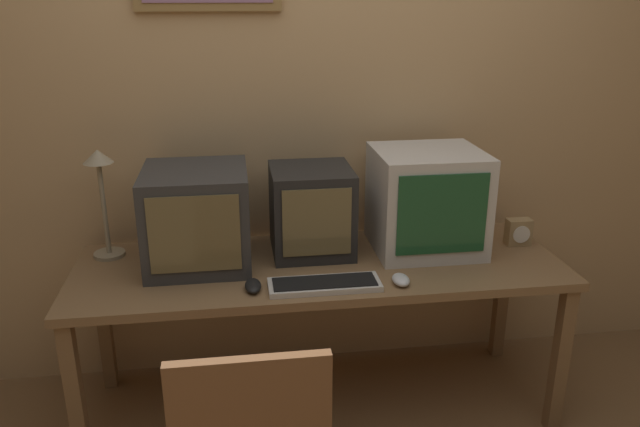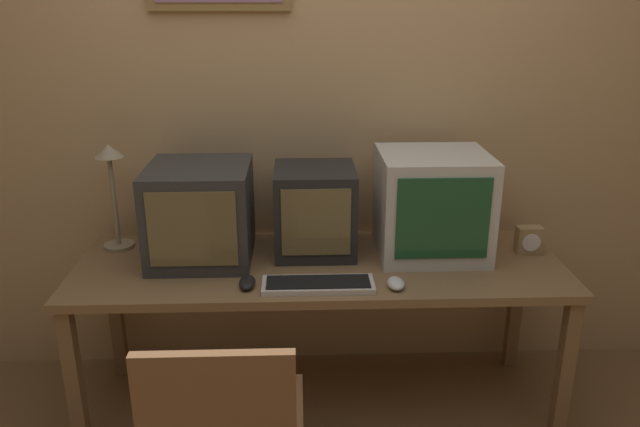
{
  "view_description": "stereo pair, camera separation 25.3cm",
  "coord_description": "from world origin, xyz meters",
  "px_view_note": "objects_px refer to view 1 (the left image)",
  "views": [
    {
      "loc": [
        -0.34,
        -1.52,
        1.78
      ],
      "look_at": [
        0.0,
        0.84,
        0.93
      ],
      "focal_mm": 35.0,
      "sensor_mm": 36.0,
      "label": 1
    },
    {
      "loc": [
        -0.09,
        -1.54,
        1.78
      ],
      "look_at": [
        0.0,
        0.84,
        0.93
      ],
      "focal_mm": 35.0,
      "sensor_mm": 36.0,
      "label": 2
    }
  ],
  "objects_px": {
    "monitor_center": "(311,210)",
    "monitor_right": "(427,200)",
    "mouse_far_corner": "(253,286)",
    "monitor_left": "(197,217)",
    "desk_clock": "(518,232)",
    "desk_lamp": "(101,185)",
    "keyboard_main": "(325,284)",
    "mouse_near_keyboard": "(401,280)"
  },
  "relations": [
    {
      "from": "monitor_left",
      "to": "desk_clock",
      "type": "relative_size",
      "value": 3.7
    },
    {
      "from": "mouse_near_keyboard",
      "to": "mouse_far_corner",
      "type": "relative_size",
      "value": 0.87
    },
    {
      "from": "mouse_far_corner",
      "to": "desk_clock",
      "type": "bearing_deg",
      "value": 13.55
    },
    {
      "from": "monitor_left",
      "to": "monitor_center",
      "type": "bearing_deg",
      "value": 6.5
    },
    {
      "from": "keyboard_main",
      "to": "mouse_near_keyboard",
      "type": "height_order",
      "value": "mouse_near_keyboard"
    },
    {
      "from": "keyboard_main",
      "to": "desk_lamp",
      "type": "xyz_separation_m",
      "value": [
        -0.87,
        0.43,
        0.3
      ]
    },
    {
      "from": "monitor_right",
      "to": "mouse_near_keyboard",
      "type": "distance_m",
      "value": 0.45
    },
    {
      "from": "monitor_center",
      "to": "monitor_right",
      "type": "distance_m",
      "value": 0.5
    },
    {
      "from": "monitor_center",
      "to": "desk_lamp",
      "type": "xyz_separation_m",
      "value": [
        -0.87,
        0.06,
        0.13
      ]
    },
    {
      "from": "monitor_right",
      "to": "keyboard_main",
      "type": "relative_size",
      "value": 1.05
    },
    {
      "from": "monitor_left",
      "to": "monitor_right",
      "type": "height_order",
      "value": "monitor_right"
    },
    {
      "from": "monitor_center",
      "to": "mouse_far_corner",
      "type": "xyz_separation_m",
      "value": [
        -0.27,
        -0.35,
        -0.17
      ]
    },
    {
      "from": "monitor_right",
      "to": "desk_clock",
      "type": "relative_size",
      "value": 3.81
    },
    {
      "from": "mouse_near_keyboard",
      "to": "monitor_left",
      "type": "bearing_deg",
      "value": 157.19
    },
    {
      "from": "monitor_center",
      "to": "mouse_near_keyboard",
      "type": "relative_size",
      "value": 3.64
    },
    {
      "from": "mouse_near_keyboard",
      "to": "desk_clock",
      "type": "height_order",
      "value": "desk_clock"
    },
    {
      "from": "keyboard_main",
      "to": "desk_clock",
      "type": "bearing_deg",
      "value": 18.3
    },
    {
      "from": "desk_clock",
      "to": "desk_lamp",
      "type": "height_order",
      "value": "desk_lamp"
    },
    {
      "from": "mouse_near_keyboard",
      "to": "mouse_far_corner",
      "type": "height_order",
      "value": "mouse_near_keyboard"
    },
    {
      "from": "monitor_left",
      "to": "desk_clock",
      "type": "distance_m",
      "value": 1.41
    },
    {
      "from": "monitor_left",
      "to": "mouse_far_corner",
      "type": "distance_m",
      "value": 0.41
    },
    {
      "from": "monitor_left",
      "to": "desk_lamp",
      "type": "distance_m",
      "value": 0.42
    },
    {
      "from": "monitor_left",
      "to": "monitor_right",
      "type": "distance_m",
      "value": 0.98
    },
    {
      "from": "monitor_right",
      "to": "desk_lamp",
      "type": "bearing_deg",
      "value": 175.7
    },
    {
      "from": "monitor_left",
      "to": "desk_lamp",
      "type": "xyz_separation_m",
      "value": [
        -0.39,
        0.12,
        0.12
      ]
    },
    {
      "from": "monitor_right",
      "to": "keyboard_main",
      "type": "distance_m",
      "value": 0.63
    },
    {
      "from": "monitor_right",
      "to": "keyboard_main",
      "type": "bearing_deg",
      "value": -146.34
    },
    {
      "from": "monitor_center",
      "to": "keyboard_main",
      "type": "relative_size",
      "value": 0.86
    },
    {
      "from": "keyboard_main",
      "to": "mouse_near_keyboard",
      "type": "distance_m",
      "value": 0.3
    },
    {
      "from": "keyboard_main",
      "to": "mouse_far_corner",
      "type": "relative_size",
      "value": 3.68
    },
    {
      "from": "desk_clock",
      "to": "desk_lamp",
      "type": "relative_size",
      "value": 0.25
    },
    {
      "from": "monitor_left",
      "to": "desk_clock",
      "type": "xyz_separation_m",
      "value": [
        1.4,
        -0.01,
        -0.14
      ]
    },
    {
      "from": "monitor_left",
      "to": "mouse_near_keyboard",
      "type": "xyz_separation_m",
      "value": [
        0.78,
        -0.33,
        -0.18
      ]
    },
    {
      "from": "keyboard_main",
      "to": "desk_lamp",
      "type": "distance_m",
      "value": 1.02
    },
    {
      "from": "monitor_center",
      "to": "desk_lamp",
      "type": "bearing_deg",
      "value": 175.76
    },
    {
      "from": "desk_lamp",
      "to": "keyboard_main",
      "type": "bearing_deg",
      "value": -26.45
    },
    {
      "from": "monitor_left",
      "to": "mouse_near_keyboard",
      "type": "height_order",
      "value": "monitor_left"
    },
    {
      "from": "monitor_left",
      "to": "monitor_center",
      "type": "height_order",
      "value": "monitor_left"
    },
    {
      "from": "monitor_right",
      "to": "mouse_far_corner",
      "type": "height_order",
      "value": "monitor_right"
    },
    {
      "from": "mouse_far_corner",
      "to": "monitor_left",
      "type": "bearing_deg",
      "value": 125.27
    },
    {
      "from": "monitor_right",
      "to": "mouse_far_corner",
      "type": "relative_size",
      "value": 3.88
    },
    {
      "from": "monitor_center",
      "to": "desk_clock",
      "type": "xyz_separation_m",
      "value": [
        0.92,
        -0.06,
        -0.13
      ]
    }
  ]
}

